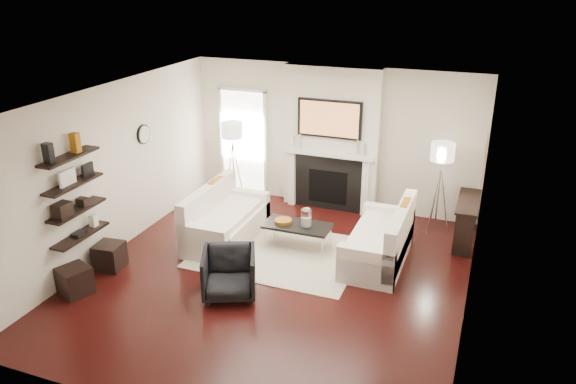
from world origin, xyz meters
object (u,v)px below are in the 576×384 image
(loveseat_right_base, at_px, (377,248))
(ottoman_near, at_px, (110,256))
(loveseat_left_base, at_px, (227,228))
(armchair, at_px, (229,271))
(coffee_table, at_px, (297,226))
(lamp_right_shade, at_px, (443,152))
(lamp_left_shade, at_px, (232,130))

(loveseat_right_base, xyz_separation_m, ottoman_near, (-3.80, -1.69, -0.01))
(loveseat_left_base, height_order, armchair, armchair)
(coffee_table, height_order, ottoman_near, coffee_table)
(loveseat_right_base, distance_m, lamp_right_shade, 2.04)
(loveseat_left_base, height_order, loveseat_right_base, same)
(ottoman_near, bearing_deg, armchair, -1.08)
(loveseat_left_base, xyz_separation_m, armchair, (0.81, -1.54, 0.16))
(armchair, bearing_deg, lamp_left_shade, 91.21)
(armchair, distance_m, lamp_right_shade, 4.16)
(loveseat_left_base, height_order, lamp_right_shade, lamp_right_shade)
(loveseat_left_base, xyz_separation_m, lamp_right_shade, (3.27, 1.64, 1.24))
(lamp_right_shade, distance_m, ottoman_near, 5.65)
(lamp_right_shade, relative_size, ottoman_near, 1.00)
(lamp_left_shade, height_order, lamp_right_shade, same)
(loveseat_right_base, relative_size, ottoman_near, 4.50)
(loveseat_left_base, bearing_deg, armchair, -62.25)
(ottoman_near, bearing_deg, lamp_left_shade, 78.71)
(coffee_table, xyz_separation_m, armchair, (-0.41, -1.69, -0.03))
(loveseat_right_base, bearing_deg, coffee_table, -178.17)
(lamp_left_shade, relative_size, lamp_right_shade, 1.00)
(loveseat_left_base, bearing_deg, loveseat_right_base, 4.17)
(loveseat_right_base, xyz_separation_m, lamp_left_shade, (-3.18, 1.42, 1.24))
(lamp_right_shade, bearing_deg, lamp_left_shade, -179.41)
(loveseat_right_base, height_order, coffee_table, same)
(loveseat_left_base, distance_m, armchair, 1.75)
(ottoman_near, bearing_deg, loveseat_right_base, 23.94)
(armchair, relative_size, lamp_right_shade, 1.86)
(lamp_left_shade, distance_m, ottoman_near, 3.40)
(loveseat_right_base, xyz_separation_m, lamp_right_shade, (0.72, 1.46, 1.24))
(coffee_table, distance_m, armchair, 1.73)
(armchair, height_order, lamp_left_shade, lamp_left_shade)
(coffee_table, relative_size, ottoman_near, 2.75)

